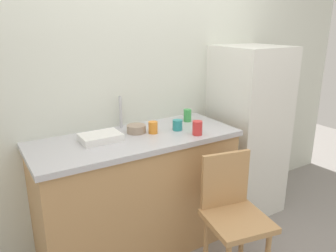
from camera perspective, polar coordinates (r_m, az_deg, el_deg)
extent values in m
cube|color=silver|center=(2.78, -4.76, 7.05)|extent=(4.80, 0.10, 2.49)
cube|color=tan|center=(2.66, -5.27, -11.74)|extent=(1.49, 0.60, 0.90)
cube|color=#B7B7BC|center=(2.47, -5.57, -2.17)|extent=(1.53, 0.64, 0.04)
cylinder|color=#B7B7BC|center=(2.64, -8.13, 2.41)|extent=(0.02, 0.02, 0.25)
cube|color=silver|center=(3.17, 13.44, -0.87)|extent=(0.56, 0.57, 1.55)
cylinder|color=tan|center=(2.54, 6.54, -19.38)|extent=(0.04, 0.04, 0.45)
cylinder|color=tan|center=(2.67, 12.57, -17.69)|extent=(0.04, 0.04, 0.45)
cube|color=tan|center=(2.36, 11.83, -15.62)|extent=(0.47, 0.47, 0.04)
cube|color=tan|center=(2.39, 9.79, -9.01)|extent=(0.36, 0.10, 0.40)
cube|color=white|center=(2.39, -11.49, -1.90)|extent=(0.28, 0.20, 0.05)
cylinder|color=gray|center=(2.53, -5.45, -0.49)|extent=(0.14, 0.14, 0.06)
cylinder|color=green|center=(2.80, 3.35, 1.83)|extent=(0.06, 0.06, 0.10)
cylinder|color=teal|center=(2.57, 1.64, 0.17)|extent=(0.08, 0.08, 0.08)
cylinder|color=red|center=(2.47, 5.06, -0.34)|extent=(0.07, 0.07, 0.11)
cylinder|color=orange|center=(2.50, -2.57, -0.25)|extent=(0.07, 0.07, 0.09)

